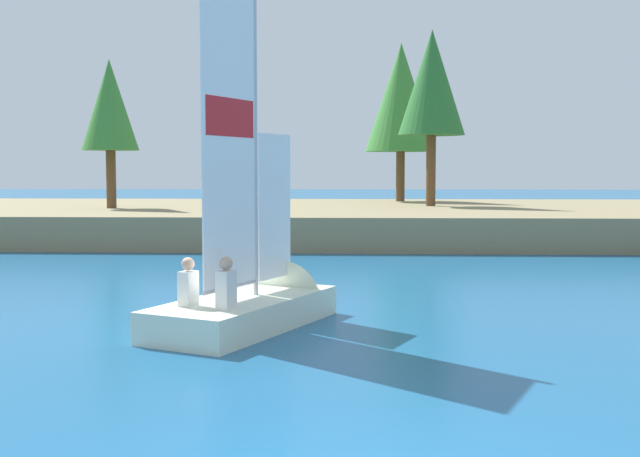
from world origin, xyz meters
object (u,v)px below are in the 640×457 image
(shoreline_tree_midleft, at_px, (401,98))
(shoreline_tree_centre, at_px, (432,84))
(shoreline_tree_left, at_px, (110,106))
(sailboat, at_px, (264,295))

(shoreline_tree_midleft, distance_m, shoreline_tree_centre, 4.90)
(shoreline_tree_centre, bearing_deg, shoreline_tree_left, -168.73)
(shoreline_tree_midleft, xyz_separation_m, sailboat, (-3.58, -23.82, -5.40))
(shoreline_tree_midleft, bearing_deg, shoreline_tree_left, -147.34)
(shoreline_tree_midleft, bearing_deg, shoreline_tree_centre, -78.77)
(shoreline_tree_midleft, distance_m, sailboat, 24.69)
(shoreline_tree_left, relative_size, shoreline_tree_midleft, 0.77)
(shoreline_tree_centre, xyz_separation_m, sailboat, (-4.53, -19.02, -5.53))
(shoreline_tree_left, height_order, shoreline_tree_centre, shoreline_tree_centre)
(shoreline_tree_centre, distance_m, sailboat, 20.31)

